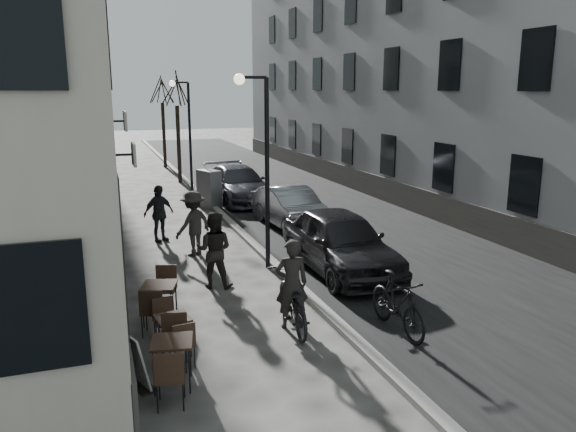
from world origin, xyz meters
TOP-DOWN VIEW (x-y plane):
  - ground at (0.00, 0.00)m, footprint 120.00×120.00m
  - road at (3.85, 16.00)m, footprint 7.30×60.00m
  - kerb at (0.20, 16.00)m, footprint 0.25×60.00m
  - building_left at (-6.00, 16.50)m, footprint 4.00×35.00m
  - building_right at (9.50, 16.50)m, footprint 4.00×35.00m
  - streetlamp_near at (-0.17, 6.00)m, footprint 0.90×0.28m
  - streetlamp_far at (-0.17, 18.00)m, footprint 0.90×0.28m
  - tree_near at (-0.10, 21.00)m, footprint 2.40×2.40m
  - tree_far at (-0.10, 27.00)m, footprint 2.40×2.40m
  - bistro_set_a at (-3.28, 0.57)m, footprint 0.76×1.66m
  - bistro_set_b at (-3.12, 1.71)m, footprint 0.66×1.48m
  - bistro_set_c at (-3.17, 3.25)m, footprint 0.93×1.71m
  - sign_board at (-3.82, 0.67)m, footprint 0.50×0.61m
  - utility_cabinet at (0.10, 14.39)m, footprint 0.91×1.15m
  - bicycle at (-0.69, 2.13)m, footprint 0.96×2.21m
  - cyclist_rider at (-0.69, 2.13)m, footprint 0.71×0.51m
  - pedestrian_near at (-1.66, 5.00)m, footprint 1.12×1.03m
  - pedestrian_mid at (-1.68, 7.80)m, footprint 1.41×1.25m
  - pedestrian_far at (-2.44, 9.67)m, footprint 1.14×0.87m
  - car_near at (1.72, 5.09)m, footprint 1.94×4.78m
  - car_mid at (2.11, 10.08)m, footprint 1.78×4.30m
  - car_far at (1.52, 15.23)m, footprint 2.34×5.21m
  - moped at (1.20, 1.23)m, footprint 0.60×1.96m

SIDE VIEW (x-z plane):
  - ground at x=0.00m, z-range 0.00..0.00m
  - road at x=3.85m, z-range 0.00..0.00m
  - kerb at x=0.20m, z-range 0.00..0.12m
  - sign_board at x=-3.82m, z-range -0.09..0.86m
  - bistro_set_b at x=-3.12m, z-range 0.01..0.87m
  - bistro_set_a at x=-3.28m, z-range 0.01..0.96m
  - bistro_set_c at x=-3.17m, z-range 0.01..0.99m
  - bicycle at x=-0.69m, z-range 0.00..1.13m
  - moped at x=1.20m, z-range 0.00..1.17m
  - car_mid at x=2.11m, z-range 0.00..1.38m
  - car_far at x=1.52m, z-range 0.00..1.48m
  - utility_cabinet at x=0.10m, z-range 0.00..1.51m
  - car_near at x=1.72m, z-range 0.00..1.63m
  - pedestrian_far at x=-2.44m, z-range 0.00..1.81m
  - cyclist_rider at x=-0.69m, z-range 0.00..1.84m
  - pedestrian_near at x=-1.66m, z-range 0.00..1.86m
  - pedestrian_mid at x=-1.68m, z-range 0.00..1.89m
  - streetlamp_near at x=-0.17m, z-range 0.62..5.71m
  - streetlamp_far at x=-0.17m, z-range 0.62..5.71m
  - tree_near at x=-0.10m, z-range 1.81..7.51m
  - tree_far at x=-0.10m, z-range 1.81..7.51m
  - building_left at x=-6.00m, z-range 0.00..16.00m
  - building_right at x=9.50m, z-range 0.00..16.00m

